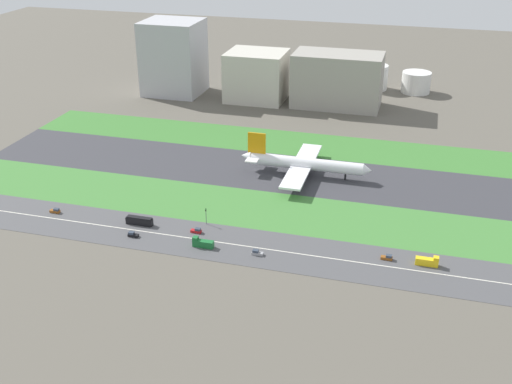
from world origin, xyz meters
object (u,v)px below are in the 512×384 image
(traffic_light, at_px, (206,215))
(car_0, at_px, (197,231))
(truck_1, at_px, (428,261))
(fuel_tank_centre, at_px, (374,77))
(office_tower, at_px, (337,80))
(fuel_tank_east, at_px, (416,82))
(hangar_building, at_px, (257,76))
(car_3, at_px, (257,253))
(fuel_tank_west, at_px, (326,75))
(car_2, at_px, (133,235))
(airliner, at_px, (303,163))
(car_1, at_px, (55,211))
(bus_0, at_px, (139,221))
(truck_0, at_px, (203,243))
(terminal_building, at_px, (174,57))
(car_4, at_px, (387,257))

(traffic_light, bearing_deg, car_0, -99.81)
(truck_1, height_order, fuel_tank_centre, fuel_tank_centre)
(traffic_light, xyz_separation_m, office_tower, (27.62, 174.01, 12.91))
(fuel_tank_east, bearing_deg, hangar_building, -156.28)
(car_3, xyz_separation_m, fuel_tank_west, (-13.79, 237.00, 6.87))
(car_2, bearing_deg, fuel_tank_centre, -106.96)
(car_2, xyz_separation_m, hangar_building, (-0.97, 192.00, 15.13))
(airliner, distance_m, fuel_tank_east, 165.94)
(car_0, xyz_separation_m, car_2, (-23.79, -10.00, 0.00))
(office_tower, bearing_deg, car_3, -90.14)
(airliner, xyz_separation_m, office_tower, (-1.16, 114.00, 10.97))
(car_1, height_order, bus_0, bus_0)
(airliner, distance_m, hangar_building, 126.92)
(truck_0, relative_size, terminal_building, 0.17)
(traffic_light, xyz_separation_m, terminal_building, (-84.96, 174.01, 20.33))
(truck_1, bearing_deg, car_1, 180.00)
(terminal_building, bearing_deg, traffic_light, -63.98)
(car_4, height_order, traffic_light, traffic_light)
(hangar_building, relative_size, fuel_tank_centre, 2.00)
(truck_0, distance_m, truck_1, 86.29)
(car_4, bearing_deg, car_0, 180.00)
(truck_1, bearing_deg, terminal_building, 133.97)
(car_3, height_order, car_1, same)
(hangar_building, bearing_deg, car_1, -102.63)
(terminal_building, relative_size, fuel_tank_centre, 2.57)
(office_tower, xyz_separation_m, fuel_tank_east, (48.65, 45.00, -10.05))
(car_3, bearing_deg, car_4, -168.38)
(traffic_light, relative_size, fuel_tank_centre, 0.38)
(truck_1, relative_size, office_tower, 0.15)
(car_3, relative_size, truck_0, 0.52)
(car_0, xyz_separation_m, car_1, (-65.52, 0.00, 0.00))
(car_1, relative_size, truck_0, 0.52)
(truck_1, distance_m, hangar_building, 216.71)
(car_4, height_order, truck_1, truck_1)
(airliner, height_order, truck_1, airliner)
(car_1, bearing_deg, bus_0, -0.00)
(fuel_tank_centre, bearing_deg, car_1, -116.67)
(bus_0, distance_m, traffic_light, 28.14)
(truck_1, relative_size, fuel_tank_centre, 0.44)
(airliner, bearing_deg, car_1, -144.60)
(car_3, height_order, office_tower, office_tower)
(car_0, bearing_deg, terminal_building, 114.66)
(bus_0, xyz_separation_m, office_tower, (54.49, 182.00, 15.39))
(truck_1, distance_m, fuel_tank_west, 239.87)
(car_0, height_order, car_3, same)
(car_4, relative_size, traffic_light, 0.61)
(car_4, distance_m, car_0, 77.16)
(car_0, xyz_separation_m, terminal_building, (-83.57, 182.00, 23.69))
(traffic_light, bearing_deg, office_tower, 80.98)
(airliner, relative_size, car_4, 14.77)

